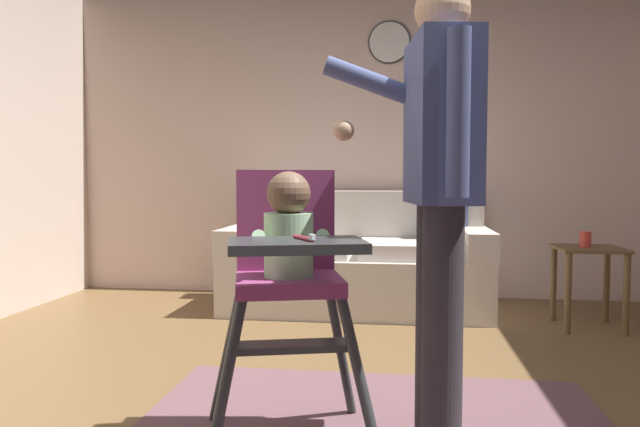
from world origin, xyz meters
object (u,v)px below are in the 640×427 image
Objects in this scene: sippy_cup at (585,239)px; wall_clock at (389,42)px; couch at (357,263)px; side_table at (589,269)px; adult_standing at (439,190)px; high_chair at (288,254)px.

sippy_cup is 0.30× the size of wall_clock.
sippy_cup is 2.12m from wall_clock.
couch is at bearing 165.34° from sippy_cup.
sippy_cup is at bearing 180.00° from side_table.
side_table is at bearing -33.84° from wall_clock.
adult_standing is 2.93m from wall_clock.
wall_clock reaches higher than high_chair.
adult_standing is 2.14m from sippy_cup.
couch is 1.56m from side_table.
sippy_cup is (1.05, 1.83, -0.35)m from adult_standing.
side_table is at bearing 125.13° from high_chair.
high_chair is 3.09m from wall_clock.
adult_standing is 2.19m from side_table.
adult_standing is (0.43, -2.22, 0.59)m from couch.
sippy_cup is (-0.02, 0.00, 0.19)m from side_table.
sippy_cup is at bearing 125.56° from high_chair.
high_chair reaches higher than sippy_cup.
side_table is (1.59, 1.90, -0.31)m from high_chair.
high_chair is at bearing -0.51° from adult_standing.
couch is 3.65× the size of side_table.
couch is 18.99× the size of sippy_cup.
side_table is at bearing -128.39° from adult_standing.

